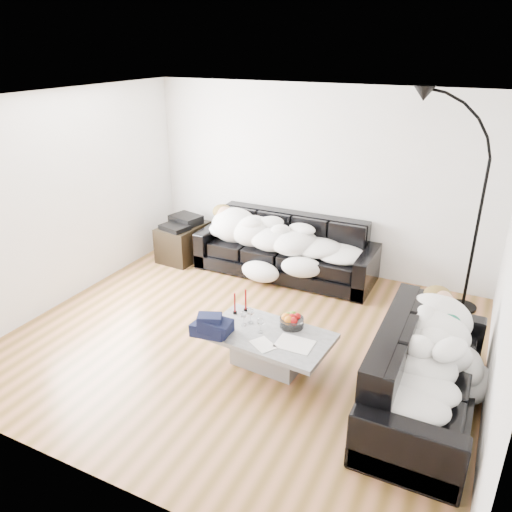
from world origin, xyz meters
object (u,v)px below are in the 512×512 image
at_px(candle_right, 246,301).
at_px(shoes, 288,328).
at_px(fruit_bowl, 292,320).
at_px(wine_glass_c, 260,325).
at_px(coffee_table, 268,349).
at_px(floor_lamp, 478,221).
at_px(av_cabinet, 184,242).
at_px(sofa_back, 285,247).
at_px(stereo, 182,221).
at_px(sleeper_back, 284,234).
at_px(sleeper_right, 430,350).
at_px(wine_glass_b, 244,318).
at_px(candle_left, 235,304).
at_px(sofa_right, 427,371).
at_px(wine_glass_a, 251,316).

bearing_deg(candle_right, shoes, 44.40).
distance_m(fruit_bowl, wine_glass_c, 0.35).
xyz_separation_m(coffee_table, candle_right, (-0.42, 0.31, 0.32)).
xyz_separation_m(wine_glass_c, floor_lamp, (1.79, 2.18, 0.71)).
height_order(candle_right, av_cabinet, candle_right).
xyz_separation_m(sofa_back, stereo, (-1.62, -0.16, 0.18)).
distance_m(coffee_table, candle_right, 0.61).
distance_m(sleeper_back, wine_glass_c, 2.17).
distance_m(sleeper_right, candle_right, 1.99).
bearing_deg(floor_lamp, fruit_bowl, -144.03).
distance_m(coffee_table, shoes, 0.68).
bearing_deg(wine_glass_b, sleeper_back, 101.46).
bearing_deg(av_cabinet, fruit_bowl, -31.15).
bearing_deg(candle_left, sofa_right, -5.56).
height_order(sleeper_back, sleeper_right, sleeper_back).
distance_m(wine_glass_b, shoes, 0.79).
bearing_deg(candle_left, sleeper_back, 96.51).
bearing_deg(sofa_right, wine_glass_c, 90.79).
distance_m(av_cabinet, floor_lamp, 4.14).
bearing_deg(shoes, sofa_right, 3.92).
bearing_deg(stereo, wine_glass_c, -27.81).
relative_size(sofa_back, candle_left, 10.40).
bearing_deg(candle_right, wine_glass_c, -44.11).
bearing_deg(stereo, sleeper_back, 17.05).
height_order(coffee_table, fruit_bowl, fruit_bowl).
height_order(wine_glass_a, shoes, wine_glass_a).
height_order(candle_left, candle_right, candle_right).
bearing_deg(stereo, sofa_right, -13.28).
xyz_separation_m(wine_glass_b, candle_left, (-0.20, 0.17, 0.04)).
relative_size(sleeper_back, fruit_bowl, 8.50).
xyz_separation_m(wine_glass_b, wine_glass_c, (0.22, -0.05, 0.00)).
bearing_deg(wine_glass_b, sleeper_right, -0.84).
bearing_deg(sleeper_back, fruit_bowl, -64.52).
xyz_separation_m(sleeper_right, av_cabinet, (-3.88, 1.93, -0.36)).
relative_size(fruit_bowl, wine_glass_a, 1.46).
xyz_separation_m(sofa_back, floor_lamp, (2.41, 0.06, 0.75)).
xyz_separation_m(sleeper_back, shoes, (0.66, -1.38, -0.58)).
xyz_separation_m(sofa_right, wine_glass_c, (-1.63, -0.02, 0.04)).
bearing_deg(sleeper_right, floor_lamp, -4.26).
height_order(sleeper_right, stereo, sleeper_right).
height_order(sleeper_right, wine_glass_a, sleeper_right).
bearing_deg(sofa_right, candle_left, 84.44).
relative_size(sofa_right, fruit_bowl, 7.95).
height_order(candle_left, av_cabinet, candle_left).
bearing_deg(av_cabinet, wine_glass_a, -38.20).
distance_m(sofa_right, av_cabinet, 4.34).
bearing_deg(fruit_bowl, coffee_table, -124.03).
bearing_deg(sleeper_back, wine_glass_a, -76.89).
bearing_deg(sleeper_back, coffee_table, -70.90).
bearing_deg(wine_glass_a, sofa_right, -3.02).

